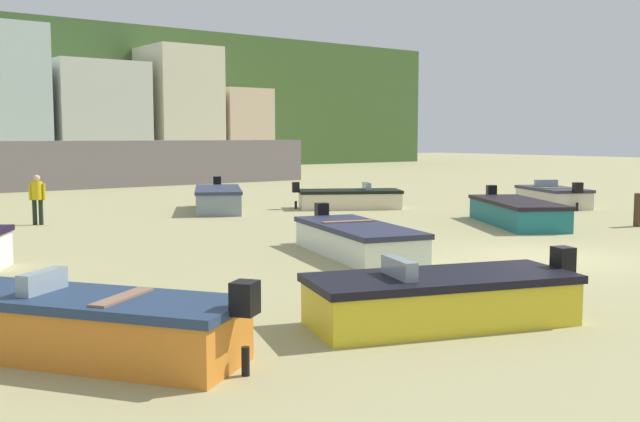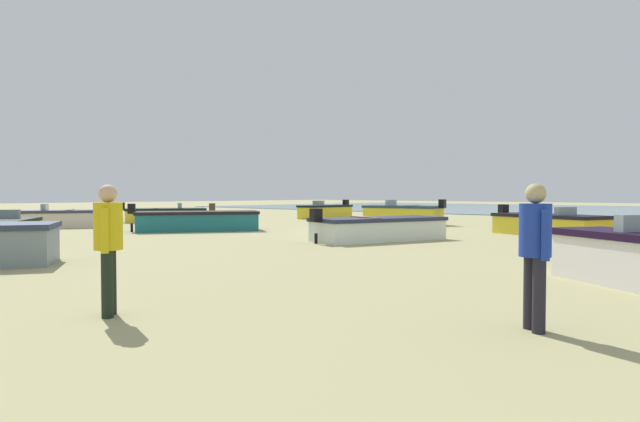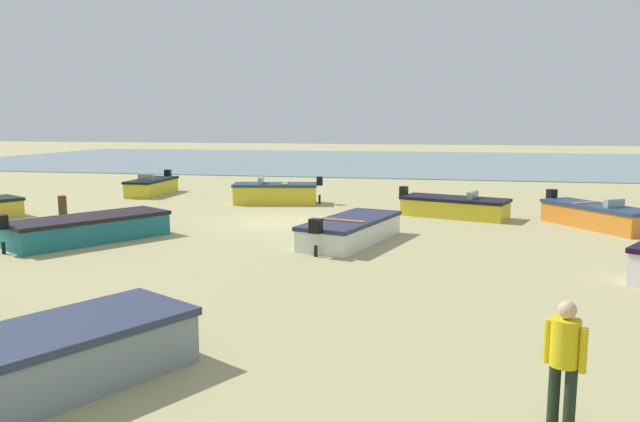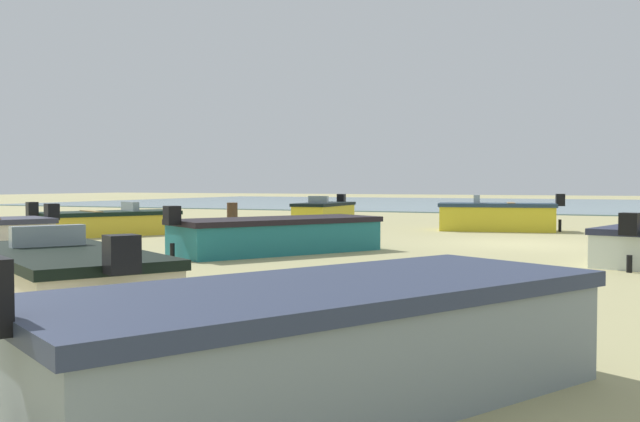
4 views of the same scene
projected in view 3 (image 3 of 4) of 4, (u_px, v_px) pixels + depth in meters
The scene contains 11 objects.
ground_plane at pixel (276, 222), 22.39m from camera, with size 160.00×160.00×0.00m, color tan.
tidal_water at pixel (381, 161), 57.22m from camera, with size 80.00×36.00×0.06m, color #6E929B.
boat_teal_0 at pixel (89, 228), 18.79m from camera, with size 4.02×5.03×1.12m.
boat_yellow_2 at pixel (276, 193), 27.48m from camera, with size 4.17×2.22×1.24m.
boat_white_5 at pixel (351, 230), 18.67m from camera, with size 2.82×4.80×1.06m.
boat_grey_6 at pixel (37, 363), 8.21m from camera, with size 3.56×4.62×1.20m.
boat_yellow_8 at pixel (152, 186), 30.89m from camera, with size 1.52×3.98×1.13m.
boat_orange_9 at pixel (596, 216), 21.18m from camera, with size 3.47×4.17×1.14m.
boat_yellow_10 at pixel (454, 207), 23.64m from camera, with size 4.42×2.84×1.09m.
mooring_post_near_water at pixel (63, 210), 21.85m from camera, with size 0.30×0.30×1.05m, color #48311F.
beach_walker_distant at pixel (564, 355), 7.17m from camera, with size 0.48×0.47×1.62m.
Camera 3 is at (-6.16, 21.27, 3.71)m, focal length 33.75 mm.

